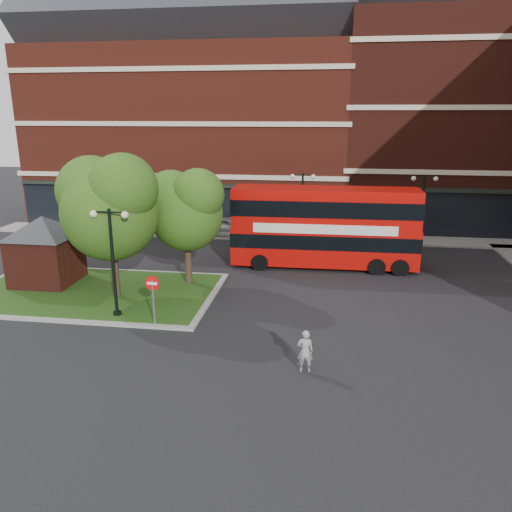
% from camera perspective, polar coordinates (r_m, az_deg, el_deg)
% --- Properties ---
extents(ground, '(120.00, 120.00, 0.00)m').
position_cam_1_polar(ground, '(21.87, -2.26, -8.04)').
color(ground, black).
rests_on(ground, ground).
extents(pavement_far, '(44.00, 3.00, 0.12)m').
position_cam_1_polar(pavement_far, '(37.38, 2.28, 2.33)').
color(pavement_far, slate).
rests_on(pavement_far, ground).
extents(terrace_far_left, '(26.00, 12.00, 14.00)m').
position_cam_1_polar(terrace_far_left, '(45.20, -7.02, 13.51)').
color(terrace_far_left, maroon).
rests_on(terrace_far_left, ground).
extents(terrace_far_right, '(18.00, 12.00, 16.00)m').
position_cam_1_polar(terrace_far_right, '(44.84, 22.13, 13.74)').
color(terrace_far_right, '#471911').
rests_on(terrace_far_right, ground).
extents(traffic_island, '(12.60, 7.60, 0.15)m').
position_cam_1_polar(traffic_island, '(26.96, -18.09, -3.95)').
color(traffic_island, gray).
rests_on(traffic_island, ground).
extents(kiosk, '(6.51, 6.51, 3.60)m').
position_cam_1_polar(kiosk, '(28.59, -23.02, 1.39)').
color(kiosk, '#471911').
rests_on(kiosk, traffic_island).
extents(tree_island_west, '(5.40, 4.71, 7.21)m').
position_cam_1_polar(tree_island_west, '(24.81, -16.52, 5.81)').
color(tree_island_west, '#2D2116').
rests_on(tree_island_west, ground).
extents(tree_island_east, '(4.46, 3.90, 6.29)m').
position_cam_1_polar(tree_island_east, '(26.15, -8.13, 5.58)').
color(tree_island_east, '#2D2116').
rests_on(tree_island_east, ground).
extents(lamp_island, '(1.72, 0.36, 5.00)m').
position_cam_1_polar(lamp_island, '(22.68, -16.05, -0.18)').
color(lamp_island, black).
rests_on(lamp_island, ground).
extents(lamp_far_left, '(1.72, 0.36, 5.00)m').
position_cam_1_polar(lamp_far_left, '(34.70, 5.29, 5.87)').
color(lamp_far_left, black).
rests_on(lamp_far_left, ground).
extents(lamp_far_right, '(1.72, 0.36, 5.00)m').
position_cam_1_polar(lamp_far_right, '(35.23, 18.45, 5.27)').
color(lamp_far_right, black).
rests_on(lamp_far_right, ground).
extents(bus, '(10.90, 2.63, 4.15)m').
position_cam_1_polar(bus, '(29.70, 7.83, 3.86)').
color(bus, '#B10B07').
rests_on(bus, ground).
extents(woman, '(0.61, 0.42, 1.59)m').
position_cam_1_polar(woman, '(18.06, 5.63, -10.77)').
color(woman, gray).
rests_on(woman, ground).
extents(car_silver, '(4.63, 2.17, 1.53)m').
position_cam_1_polar(car_silver, '(37.27, -3.34, 3.39)').
color(car_silver, '#B0B1B7').
rests_on(car_silver, ground).
extents(car_white, '(4.04, 1.86, 1.28)m').
position_cam_1_polar(car_white, '(36.06, 12.44, 2.40)').
color(car_white, white).
rests_on(car_white, ground).
extents(no_entry_sign, '(0.64, 0.08, 2.30)m').
position_cam_1_polar(no_entry_sign, '(21.69, -11.71, -3.92)').
color(no_entry_sign, slate).
rests_on(no_entry_sign, ground).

